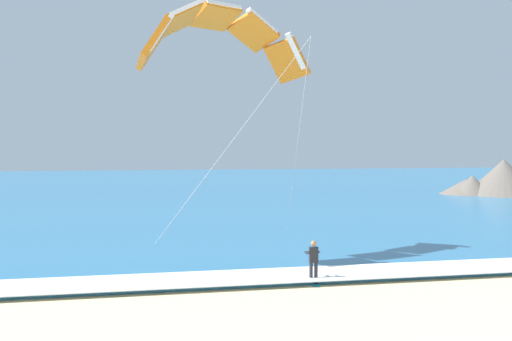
% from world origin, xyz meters
% --- Properties ---
extents(sea, '(200.00, 120.00, 0.20)m').
position_xyz_m(sea, '(0.00, 70.93, 0.10)').
color(sea, teal).
rests_on(sea, ground).
extents(surf_foam, '(200.00, 2.79, 0.04)m').
position_xyz_m(surf_foam, '(0.00, 11.93, 0.22)').
color(surf_foam, white).
rests_on(surf_foam, sea).
extents(surfboard, '(0.52, 1.42, 0.09)m').
position_xyz_m(surfboard, '(-1.49, 11.19, 0.03)').
color(surfboard, '#239EC6').
rests_on(surfboard, ground).
extents(kitesurfer, '(0.55, 0.54, 1.69)m').
position_xyz_m(kitesurfer, '(-1.48, 11.21, 0.94)').
color(kitesurfer, '#232328').
rests_on(kitesurfer, ground).
extents(kite_primary, '(8.68, 7.39, 10.82)m').
position_xyz_m(kite_primary, '(-4.27, 16.61, 10.60)').
color(kite_primary, orange).
extents(headland_right, '(10.75, 9.41, 4.10)m').
position_xyz_m(headland_right, '(30.48, 47.62, 1.65)').
color(headland_right, '#665B51').
rests_on(headland_right, ground).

